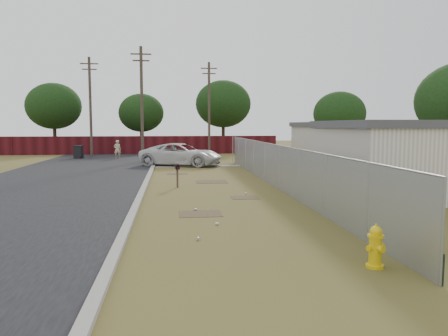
{
  "coord_description": "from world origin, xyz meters",
  "views": [
    {
      "loc": [
        -1.72,
        -19.15,
        2.93
      ],
      "look_at": [
        0.48,
        -0.89,
        1.1
      ],
      "focal_mm": 35.0,
      "sensor_mm": 36.0,
      "label": 1
    }
  ],
  "objects": [
    {
      "name": "houses",
      "position": [
        9.7,
        3.13,
        1.56
      ],
      "size": [
        9.3,
        17.24,
        3.1
      ],
      "color": "white",
      "rests_on": "ground"
    },
    {
      "name": "scattered_litter",
      "position": [
        -0.26,
        -5.14,
        0.04
      ],
      "size": [
        2.53,
        7.18,
        0.07
      ],
      "color": "silver",
      "rests_on": "ground"
    },
    {
      "name": "mailbox",
      "position": [
        -1.46,
        1.18,
        0.88
      ],
      "size": [
        0.22,
        0.49,
        1.12
      ],
      "color": "brown",
      "rests_on": "ground"
    },
    {
      "name": "pickup_truck",
      "position": [
        -1.02,
        12.07,
        0.81
      ],
      "size": [
        6.38,
        4.63,
        1.61
      ],
      "primitive_type": "imported",
      "rotation": [
        0.0,
        0.0,
        1.19
      ],
      "color": "silver",
      "rests_on": "ground"
    },
    {
      "name": "utility_poles",
      "position": [
        -3.67,
        20.67,
        4.69
      ],
      "size": [
        12.6,
        8.24,
        9.0
      ],
      "color": "#44382D",
      "rests_on": "ground"
    },
    {
      "name": "trash_bin",
      "position": [
        -9.78,
        20.01,
        0.58
      ],
      "size": [
        0.82,
        0.9,
        1.14
      ],
      "color": "black",
      "rests_on": "ground"
    },
    {
      "name": "street",
      "position": [
        -6.76,
        8.05,
        0.02
      ],
      "size": [
        15.1,
        60.0,
        0.12
      ],
      "color": "black",
      "rests_on": "ground"
    },
    {
      "name": "horizon_trees",
      "position": [
        0.84,
        23.56,
        4.63
      ],
      "size": [
        33.32,
        31.94,
        7.78
      ],
      "color": "#362918",
      "rests_on": "ground"
    },
    {
      "name": "chainlink_fence",
      "position": [
        3.12,
        1.03,
        0.8
      ],
      "size": [
        0.1,
        27.06,
        2.02
      ],
      "color": "gray",
      "rests_on": "ground"
    },
    {
      "name": "privacy_fence",
      "position": [
        -6.0,
        25.0,
        0.9
      ],
      "size": [
        30.0,
        0.12,
        1.8
      ],
      "primitive_type": "cube",
      "color": "#490F16",
      "rests_on": "ground"
    },
    {
      "name": "pedestrian",
      "position": [
        -6.33,
        19.04,
        0.81
      ],
      "size": [
        0.6,
        0.41,
        1.62
      ],
      "primitive_type": "imported",
      "rotation": [
        0.0,
        0.0,
        3.18
      ],
      "color": "#BAAF89",
      "rests_on": "ground"
    },
    {
      "name": "fire_hydrant",
      "position": [
        2.41,
        -10.86,
        0.43
      ],
      "size": [
        0.46,
        0.46,
        0.91
      ],
      "color": "yellow",
      "rests_on": "ground"
    },
    {
      "name": "ground",
      "position": [
        0.0,
        0.0,
        0.0
      ],
      "size": [
        120.0,
        120.0,
        0.0
      ],
      "primitive_type": "plane",
      "color": "brown",
      "rests_on": "ground"
    }
  ]
}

